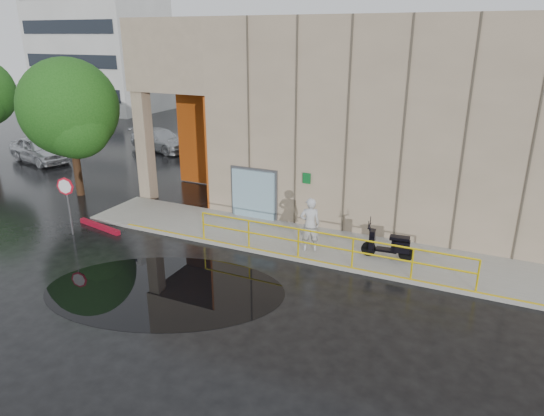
% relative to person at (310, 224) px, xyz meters
% --- Properties ---
extents(ground, '(120.00, 120.00, 0.00)m').
position_rel_person_xyz_m(ground, '(-3.47, -3.79, -1.12)').
color(ground, black).
rests_on(ground, ground).
extents(sidewalk, '(20.00, 3.00, 0.15)m').
position_rel_person_xyz_m(sidewalk, '(0.53, 0.71, -1.04)').
color(sidewalk, gray).
rests_on(sidewalk, ground).
extents(building, '(20.00, 10.17, 8.00)m').
position_rel_person_xyz_m(building, '(1.63, 7.20, 3.09)').
color(building, gray).
rests_on(building, ground).
extents(guardrail, '(9.56, 0.06, 1.03)m').
position_rel_person_xyz_m(guardrail, '(0.78, -0.64, -0.44)').
color(guardrail, yellow).
rests_on(guardrail, sidewalk).
extents(distant_building, '(12.00, 8.08, 15.00)m').
position_rel_person_xyz_m(distant_building, '(-31.47, 24.19, 6.38)').
color(distant_building, '#BCBCB7').
rests_on(distant_building, ground).
extents(person, '(0.84, 0.75, 1.94)m').
position_rel_person_xyz_m(person, '(0.00, 0.00, 0.00)').
color(person, silver).
rests_on(person, sidewalk).
extents(scooter, '(1.78, 0.73, 1.35)m').
position_rel_person_xyz_m(scooter, '(2.66, 0.49, -0.19)').
color(scooter, black).
rests_on(scooter, sidewalk).
extents(stop_sign, '(0.69, 0.19, 2.32)m').
position_rel_person_xyz_m(stop_sign, '(-8.97, -2.23, 0.59)').
color(stop_sign, '#5C5C61').
rests_on(stop_sign, ground).
extents(red_curb, '(2.39, 0.66, 0.18)m').
position_rel_person_xyz_m(red_curb, '(-8.47, -1.29, -1.03)').
color(red_curb, maroon).
rests_on(red_curb, ground).
extents(puddle, '(8.43, 6.67, 0.01)m').
position_rel_person_xyz_m(puddle, '(-3.08, -4.28, -1.12)').
color(puddle, black).
rests_on(puddle, ground).
extents(car_a, '(4.91, 2.90, 1.57)m').
position_rel_person_xyz_m(car_a, '(-19.52, 5.47, -0.33)').
color(car_a, '#BABDC2').
rests_on(car_a, ground).
extents(car_b, '(4.19, 3.06, 1.32)m').
position_rel_person_xyz_m(car_b, '(-23.08, 9.08, -0.46)').
color(car_b, silver).
rests_on(car_b, ground).
extents(car_c, '(5.21, 3.09, 1.41)m').
position_rel_person_xyz_m(car_c, '(-14.76, 11.16, -0.41)').
color(car_c, '#A0A3A7').
rests_on(car_c, ground).
extents(tree_near, '(4.48, 4.48, 6.43)m').
position_rel_person_xyz_m(tree_near, '(-12.30, 1.60, 2.89)').
color(tree_near, black).
rests_on(tree_near, ground).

